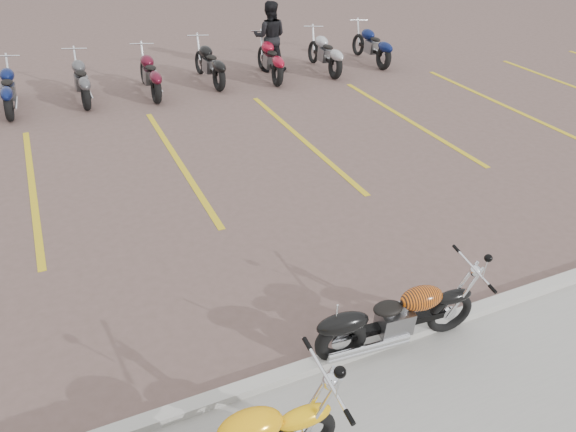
# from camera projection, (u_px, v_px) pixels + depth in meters

# --- Properties ---
(ground) EXTENTS (100.00, 100.00, 0.00)m
(ground) POSITION_uv_depth(u_px,v_px,m) (250.00, 273.00, 7.99)
(ground) COLOR brown
(ground) RESTS_ON ground
(curb) EXTENTS (60.00, 0.18, 0.12)m
(curb) POSITION_uv_depth(u_px,v_px,m) (312.00, 367.00, 6.40)
(curb) COLOR #ADAAA3
(curb) RESTS_ON ground
(parking_stripes) EXTENTS (38.00, 5.50, 0.01)m
(parking_stripes) POSITION_uv_depth(u_px,v_px,m) (178.00, 161.00, 11.10)
(parking_stripes) COLOR gold
(parking_stripes) RESTS_ON ground
(flame_cruiser) EXTENTS (2.06, 0.36, 0.85)m
(flame_cruiser) POSITION_uv_depth(u_px,v_px,m) (392.00, 319.00, 6.55)
(flame_cruiser) COLOR black
(flame_cruiser) RESTS_ON ground
(person_b) EXTENTS (1.16, 1.06, 1.92)m
(person_b) POSITION_uv_depth(u_px,v_px,m) (270.00, 37.00, 15.67)
(person_b) COLOR black
(person_b) RESTS_ON ground
(bg_bike_row) EXTENTS (15.54, 2.01, 1.10)m
(bg_bike_row) POSITION_uv_depth(u_px,v_px,m) (115.00, 77.00, 13.89)
(bg_bike_row) COLOR black
(bg_bike_row) RESTS_ON ground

